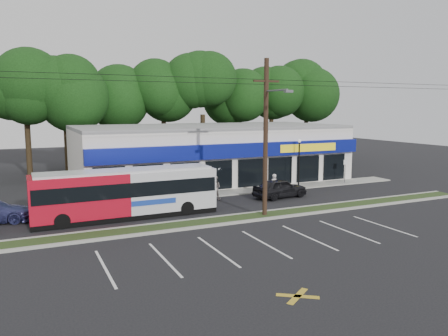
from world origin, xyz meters
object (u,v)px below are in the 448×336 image
sign_post (345,167)px  car_dark (280,188)px  pedestrian_a (274,186)px  pedestrian_b (215,188)px  metrobus (127,192)px  lamp_post (299,157)px  utility_pole (264,133)px

sign_post → car_dark: 9.43m
pedestrian_a → pedestrian_b: size_ratio=1.01×
metrobus → car_dark: (12.18, 1.13, -0.88)m
pedestrian_b → sign_post: bearing=-139.7°
lamp_post → pedestrian_b: (-8.81, -1.70, -1.76)m
metrobus → car_dark: metrobus is taller
utility_pole → lamp_post: (8.17, 7.87, -2.74)m
metrobus → pedestrian_b: (7.30, 2.60, -0.73)m
lamp_post → pedestrian_a: lamp_post is taller
metrobus → pedestrian_b: size_ratio=6.36×
pedestrian_a → metrobus: bearing=-5.0°
pedestrian_b → utility_pole: bearing=130.2°
lamp_post → metrobus: size_ratio=0.37×
sign_post → pedestrian_a: sign_post is taller
car_dark → pedestrian_a: pedestrian_a is taller
utility_pole → sign_post: 15.71m
metrobus → pedestrian_a: 11.95m
sign_post → car_dark: size_ratio=0.50×
utility_pole → car_dark: bearing=48.0°
lamp_post → pedestrian_a: (-4.27, -2.80, -1.75)m
utility_pole → sign_post: (13.17, 7.65, -3.86)m
car_dark → pedestrian_b: bearing=66.3°
metrobus → car_dark: bearing=4.8°
pedestrian_b → car_dark: bearing=-162.5°
lamp_post → pedestrian_b: lamp_post is taller
utility_pole → pedestrian_a: 7.82m
pedestrian_a → pedestrian_b: (-4.54, 1.10, -0.01)m
utility_pole → car_dark: 7.86m
sign_post → pedestrian_a: (-9.27, -2.57, -0.63)m
sign_post → metrobus: 21.50m
car_dark → pedestrian_a: size_ratio=2.42×
car_dark → pedestrian_b: pedestrian_b is taller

